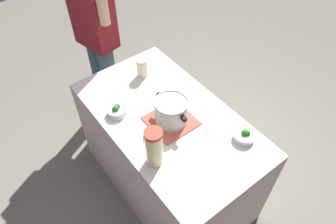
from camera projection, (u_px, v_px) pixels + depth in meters
ground_plane at (168, 182)px, 2.71m from camera, size 8.00×8.00×0.00m
counter_slab at (168, 154)px, 2.39m from camera, size 1.36×0.77×0.85m
dish_cloth at (171, 121)px, 2.05m from camera, size 0.29×0.29×0.01m
cooking_pot at (171, 111)px, 1.98m from camera, size 0.28×0.22×0.17m
lemonade_pitcher at (154, 147)px, 1.74m from camera, size 0.10×0.10×0.27m
mason_jar at (142, 68)px, 2.30m from camera, size 0.08×0.08×0.14m
broccoli_bowl_front at (245, 135)px, 1.93m from camera, size 0.13×0.13×0.08m
broccoli_bowl_center at (117, 111)px, 2.07m from camera, size 0.13×0.13×0.08m
person_cook at (97, 37)px, 2.59m from camera, size 0.50×0.27×1.64m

